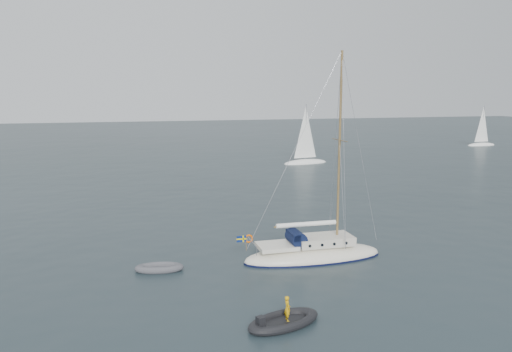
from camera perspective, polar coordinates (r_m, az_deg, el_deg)
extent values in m
plane|color=black|center=(32.48, 4.20, -8.44)|extent=(300.00, 300.00, 0.00)
ellipsoid|color=white|center=(30.94, 6.54, -9.12)|extent=(8.66, 2.69, 1.44)
cube|color=beige|center=(30.89, 7.74, -7.25)|extent=(3.46, 1.83, 0.53)
cube|color=white|center=(29.91, 2.44, -8.04)|extent=(2.31, 1.83, 0.24)
cylinder|color=#0D1533|center=(30.17, 4.63, -7.08)|extent=(0.92, 1.59, 0.92)
cube|color=#0D1533|center=(30.05, 4.29, -6.76)|extent=(0.43, 1.59, 0.38)
cylinder|color=brown|center=(30.14, 9.49, 2.98)|extent=(0.14, 0.14, 11.54)
cylinder|color=brown|center=(30.08, 9.52, 4.07)|extent=(0.05, 2.12, 0.05)
cylinder|color=brown|center=(30.18, 5.77, -5.58)|extent=(4.04, 0.10, 0.10)
cylinder|color=white|center=(30.17, 5.77, -5.49)|extent=(3.76, 0.27, 0.27)
cylinder|color=#9897A0|center=(29.36, -0.43, -7.53)|extent=(0.04, 2.12, 0.04)
torus|color=#F65A00|center=(29.88, -0.82, -7.22)|extent=(0.52, 0.10, 0.52)
cylinder|color=brown|center=(29.30, -1.07, -7.76)|extent=(0.03, 0.03, 0.87)
cube|color=navy|center=(29.15, -1.63, -7.26)|extent=(0.58, 0.02, 0.37)
cube|color=yellow|center=(29.15, -1.63, -7.26)|extent=(0.60, 0.03, 0.09)
cube|color=yellow|center=(29.17, -1.42, -7.25)|extent=(0.09, 0.03, 0.38)
cylinder|color=black|center=(31.25, 4.94, -7.00)|extent=(0.17, 0.06, 0.17)
cylinder|color=black|center=(29.61, 6.22, -7.96)|extent=(0.17, 0.06, 0.17)
cylinder|color=black|center=(31.53, 6.26, -6.87)|extent=(0.17, 0.06, 0.17)
cylinder|color=black|center=(29.90, 7.60, -7.82)|extent=(0.17, 0.06, 0.17)
cylinder|color=black|center=(31.82, 7.56, -6.75)|extent=(0.17, 0.06, 0.17)
cylinder|color=black|center=(30.20, 8.95, -7.67)|extent=(0.17, 0.06, 0.17)
cylinder|color=black|center=(32.12, 8.82, -6.62)|extent=(0.17, 0.06, 0.17)
cylinder|color=black|center=(30.52, 10.28, -7.52)|extent=(0.17, 0.06, 0.17)
cube|color=#505056|center=(29.31, -11.01, -10.37)|extent=(1.68, 0.69, 0.10)
cube|color=black|center=(22.64, 3.19, -16.36)|extent=(2.21, 0.92, 0.11)
cube|color=black|center=(22.19, 0.15, -16.09)|extent=(0.32, 0.32, 0.55)
imported|color=#DDA10C|center=(22.44, 3.67, -14.91)|extent=(0.37, 0.47, 1.13)
ellipsoid|color=white|center=(104.47, 24.34, 3.22)|extent=(6.13, 2.04, 1.02)
cylinder|color=#9897A0|center=(104.16, 24.49, 5.42)|extent=(0.10, 0.10, 7.15)
cone|color=white|center=(104.13, 24.47, 5.42)|extent=(3.27, 3.27, 6.64)
ellipsoid|color=white|center=(71.45, 5.66, 1.48)|extent=(6.74, 2.25, 1.12)
cylinder|color=#9897A0|center=(70.97, 5.72, 5.03)|extent=(0.11, 0.11, 7.86)
cone|color=white|center=(70.95, 5.68, 5.03)|extent=(3.59, 3.59, 7.30)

